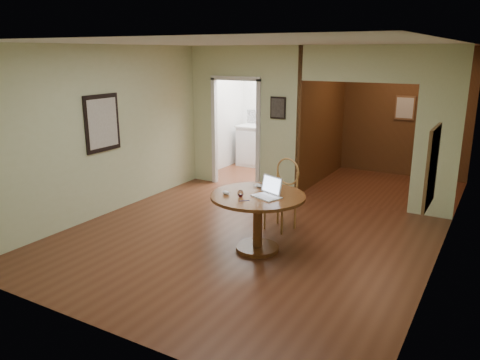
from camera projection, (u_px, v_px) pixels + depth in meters
The scene contains 11 objects.
floor at pixel (238, 242), 6.56m from camera, with size 5.00×5.00×0.00m, color #4F2716.
room_shell at pixel (298, 121), 9.04m from camera, with size 5.20×7.50×5.00m.
dining_table at pixel (258, 209), 6.17m from camera, with size 1.25×1.25×0.78m.
chair at pixel (283, 190), 6.96m from camera, with size 0.54×0.54×1.07m.
open_laptop at pixel (269, 191), 6.04m from camera, with size 0.42×0.42×0.25m.
closed_laptop at pixel (264, 188), 6.39m from camera, with size 0.32×0.21×0.03m, color #ADADB2.
mouse at pixel (226, 193), 6.12m from camera, with size 0.12×0.07×0.05m, color silver.
wine_glass at pixel (241, 193), 6.02m from camera, with size 0.08×0.08×0.09m, color white, non-canonical shape.
pen at pixel (244, 201), 5.86m from camera, with size 0.01×0.01×0.13m, color #0C1457.
kitchen_cabinet at pixel (280, 148), 10.60m from camera, with size 2.06×0.60×0.94m.
grocery_bag at pixel (294, 121), 10.27m from camera, with size 0.34×0.29×0.34m, color beige.
Camera 1 is at (3.07, -5.27, 2.59)m, focal length 35.00 mm.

